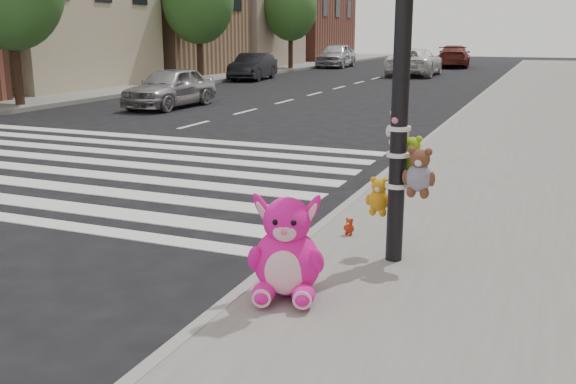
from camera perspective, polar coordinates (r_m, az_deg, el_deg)
The scene contains 15 objects.
ground at distance 6.13m, azimuth -19.79°, elevation -9.04°, with size 120.00×120.00×0.00m, color black.
sidewalk_far at distance 29.82m, azimuth -13.60°, elevation 9.39°, with size 6.00×80.00×0.14m, color slate.
curb_edge at distance 14.48m, azimuth 12.77°, elevation 4.81°, with size 0.12×80.00×0.15m, color gray.
crosswalk at distance 12.76m, azimuth -19.40°, elevation 2.84°, with size 11.00×6.00×0.01m, color silver, non-canonical shape.
bld_far_e at distance 53.78m, azimuth 1.25°, elevation 16.42°, with size 6.00×10.00×9.00m, color brown.
signal_pole at distance 6.09m, azimuth 10.23°, elevation 8.23°, with size 0.71×0.50×4.00m.
tree_far_b at distance 30.19m, azimuth -8.00°, elevation 16.49°, with size 3.20×3.20×5.44m.
tree_far_c at distance 40.09m, azimuth 0.23°, elevation 16.00°, with size 3.20×3.20×5.44m.
pink_bunny at distance 5.38m, azimuth -0.13°, elevation -5.55°, with size 0.71×0.78×0.91m.
red_teddy at distance 7.09m, azimuth 5.47°, elevation -3.07°, with size 0.13×0.09×0.19m, color #B12C11, non-canonical shape.
car_silver_far at distance 20.53m, azimuth -10.43°, elevation 9.14°, with size 1.48×3.68×1.25m, color #A4A4A8.
car_dark_far at distance 31.94m, azimuth -3.13°, elevation 11.08°, with size 1.37×3.92×1.29m, color black.
car_white_near at distance 35.56m, azimuth 11.20°, elevation 11.26°, with size 2.39×5.18×1.44m, color white.
car_maroon_near at distance 44.45m, azimuth 14.53°, elevation 11.60°, with size 2.00×4.92×1.43m, color maroon.
car_silver_deep at distance 43.16m, azimuth 4.30°, elevation 12.02°, with size 1.85×4.59×1.56m, color silver.
Camera 1 is at (3.91, -4.11, 2.32)m, focal length 40.00 mm.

